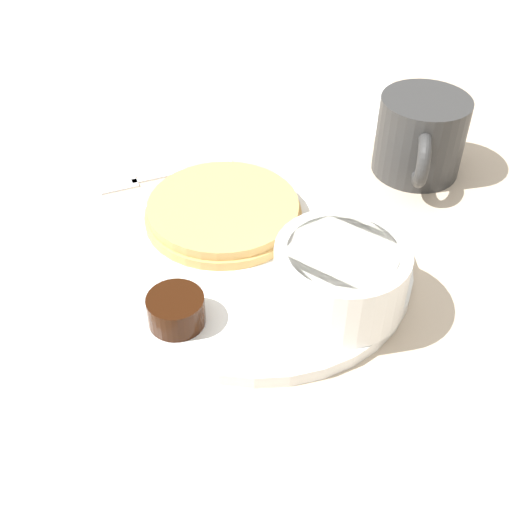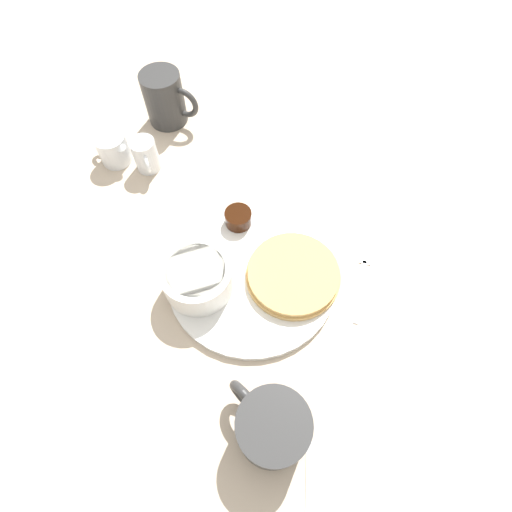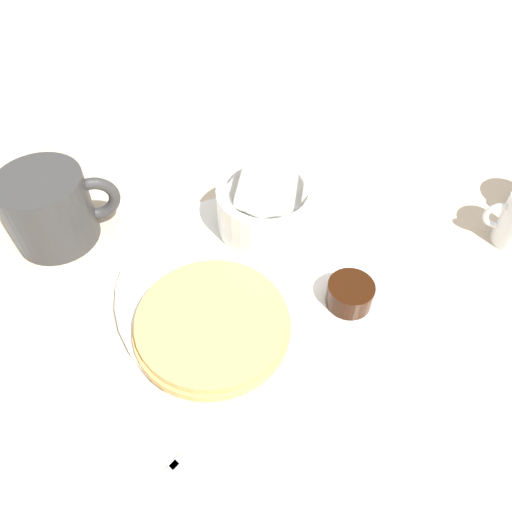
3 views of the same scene
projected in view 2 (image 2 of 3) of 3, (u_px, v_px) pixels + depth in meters
ground_plane at (252, 277)px, 0.64m from camera, size 4.00×4.00×0.00m
plate at (252, 276)px, 0.63m from camera, size 0.27×0.27×0.01m
pancake_stack at (293, 274)px, 0.62m from camera, size 0.15×0.15×0.02m
bowl at (197, 277)px, 0.59m from camera, size 0.11×0.11×0.05m
syrup_cup at (238, 218)px, 0.66m from camera, size 0.05×0.05×0.03m
butter_ramekin at (188, 274)px, 0.61m from camera, size 0.05×0.05×0.04m
coffee_mug at (271, 427)px, 0.49m from camera, size 0.11×0.10×0.08m
creamer_pitcher_near at (146, 155)px, 0.72m from camera, size 0.04×0.07×0.07m
creamer_pitcher_far at (113, 148)px, 0.73m from camera, size 0.07×0.06×0.06m
fork at (363, 271)px, 0.64m from camera, size 0.04×0.14×0.00m
napkin at (362, 491)px, 0.49m from camera, size 0.14×0.10×0.00m
second_mug at (165, 99)px, 0.77m from camera, size 0.11×0.08×0.10m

